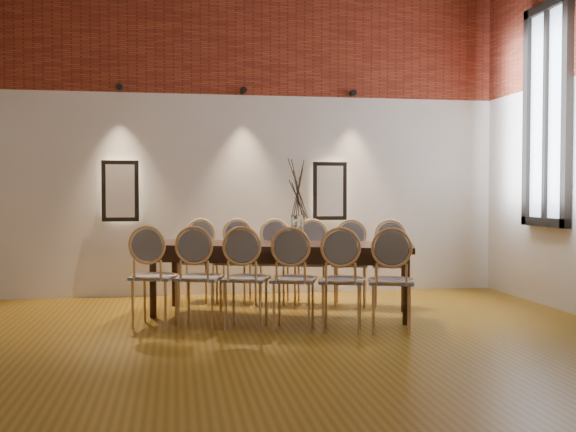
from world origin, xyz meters
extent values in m
cube|color=#916718|center=(0.00, 0.00, -0.01)|extent=(7.00, 7.00, 0.02)
cube|color=silver|center=(0.00, 3.55, 2.00)|extent=(7.00, 0.10, 4.00)
cube|color=maroon|center=(0.00, 3.48, 3.25)|extent=(7.00, 0.02, 1.50)
cube|color=#FFEAC6|center=(-1.30, 3.45, 1.30)|extent=(0.36, 0.06, 0.66)
cube|color=#FFEAC6|center=(1.30, 3.45, 1.30)|extent=(0.36, 0.06, 0.66)
cylinder|color=black|center=(-1.30, 3.42, 2.55)|extent=(0.08, 0.10, 0.08)
cylinder|color=black|center=(0.20, 3.42, 2.55)|extent=(0.08, 0.10, 0.08)
cylinder|color=black|center=(1.60, 3.42, 2.55)|extent=(0.08, 0.10, 0.08)
cube|color=silver|center=(3.46, 2.00, 2.15)|extent=(0.02, 0.78, 2.38)
cube|color=black|center=(3.44, 2.00, 2.15)|extent=(0.08, 0.90, 2.50)
cube|color=black|center=(3.44, 2.00, 2.15)|extent=(0.06, 0.06, 2.40)
cube|color=black|center=(0.45, 1.98, 0.38)|extent=(2.85, 1.66, 0.75)
cylinder|color=silver|center=(0.61, 1.93, 0.90)|extent=(0.14, 0.14, 0.30)
ellipsoid|color=#5E2716|center=(0.02, 2.07, 0.84)|extent=(0.24, 0.24, 0.18)
cube|color=#84255D|center=(0.50, 2.11, 0.77)|extent=(0.30, 0.25, 0.03)
camera|label=1|loc=(-0.64, -4.95, 1.28)|focal=42.00mm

